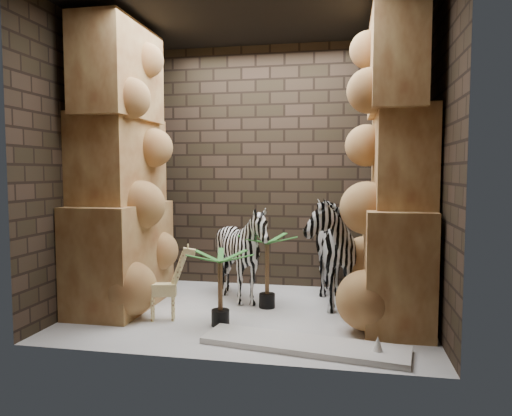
% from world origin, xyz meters
% --- Properties ---
extents(floor, '(3.50, 3.50, 0.00)m').
position_xyz_m(floor, '(0.00, 0.00, 0.00)').
color(floor, silver).
rests_on(floor, ground).
extents(ceiling, '(3.50, 3.50, 0.00)m').
position_xyz_m(ceiling, '(0.00, 0.00, 3.00)').
color(ceiling, black).
rests_on(ceiling, ground).
extents(wall_back, '(3.50, 0.00, 3.50)m').
position_xyz_m(wall_back, '(0.00, 1.25, 1.50)').
color(wall_back, '#32251D').
rests_on(wall_back, ground).
extents(wall_front, '(3.50, 0.00, 3.50)m').
position_xyz_m(wall_front, '(0.00, -1.25, 1.50)').
color(wall_front, '#32251D').
rests_on(wall_front, ground).
extents(wall_left, '(0.00, 3.00, 3.00)m').
position_xyz_m(wall_left, '(-1.75, 0.00, 1.50)').
color(wall_left, '#32251D').
rests_on(wall_left, ground).
extents(wall_right, '(0.00, 3.00, 3.00)m').
position_xyz_m(wall_right, '(1.75, 0.00, 1.50)').
color(wall_right, '#32251D').
rests_on(wall_right, ground).
extents(rock_pillar_left, '(0.68, 1.30, 3.00)m').
position_xyz_m(rock_pillar_left, '(-1.40, 0.00, 1.50)').
color(rock_pillar_left, tan).
rests_on(rock_pillar_left, floor).
extents(rock_pillar_right, '(0.58, 1.25, 3.00)m').
position_xyz_m(rock_pillar_right, '(1.42, 0.00, 1.50)').
color(rock_pillar_right, tan).
rests_on(rock_pillar_right, floor).
extents(zebra_right, '(0.90, 1.30, 1.41)m').
position_xyz_m(zebra_right, '(0.73, 0.45, 0.70)').
color(zebra_right, white).
rests_on(zebra_right, floor).
extents(zebra_left, '(0.99, 1.17, 0.98)m').
position_xyz_m(zebra_left, '(-0.16, 0.37, 0.49)').
color(zebra_left, white).
rests_on(zebra_left, floor).
extents(giraffe_toy, '(0.41, 0.23, 0.76)m').
position_xyz_m(giraffe_toy, '(-0.78, -0.39, 0.38)').
color(giraffe_toy, '#FFEC9E').
rests_on(giraffe_toy, floor).
extents(palm_front, '(0.36, 0.36, 0.79)m').
position_xyz_m(palm_front, '(0.14, 0.23, 0.40)').
color(palm_front, '#22682B').
rests_on(palm_front, floor).
extents(palm_back, '(0.36, 0.36, 0.71)m').
position_xyz_m(palm_back, '(-0.19, -0.44, 0.36)').
color(palm_back, '#22682B').
rests_on(palm_back, floor).
extents(surfboard, '(1.73, 0.67, 0.05)m').
position_xyz_m(surfboard, '(0.63, -0.86, 0.03)').
color(surfboard, white).
rests_on(surfboard, floor).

